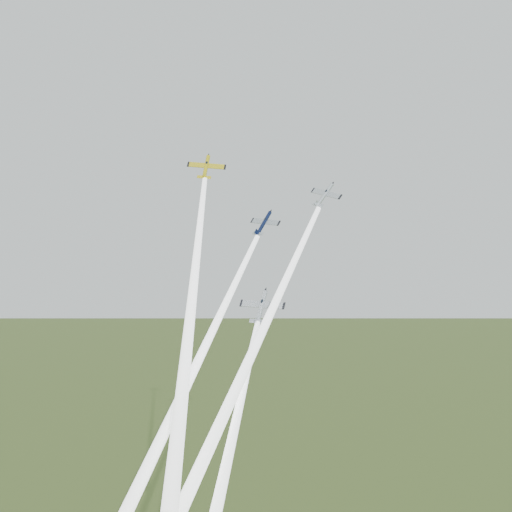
% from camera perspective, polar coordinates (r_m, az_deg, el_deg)
% --- Properties ---
extents(plane_yellow, '(8.48, 7.48, 7.63)m').
position_cam_1_polar(plane_yellow, '(129.44, -4.46, 7.89)').
color(plane_yellow, gold).
extents(smoke_trail_yellow, '(12.52, 38.18, 52.46)m').
position_cam_1_polar(smoke_trail_yellow, '(108.46, -5.87, -5.39)').
color(smoke_trail_yellow, white).
extents(plane_navy, '(8.95, 7.05, 7.14)m').
position_cam_1_polar(plane_navy, '(124.73, 0.70, 2.93)').
color(plane_navy, '#0B1433').
extents(smoke_trail_navy, '(17.70, 38.45, 54.77)m').
position_cam_1_polar(smoke_trail_navy, '(111.33, -6.41, -11.80)').
color(smoke_trail_navy, white).
extents(plane_silver_right, '(9.27, 6.68, 7.79)m').
position_cam_1_polar(plane_silver_right, '(122.16, 6.12, 5.42)').
color(plane_silver_right, '#ACB4BB').
extents(smoke_trail_silver_right, '(20.46, 40.61, 58.93)m').
position_cam_1_polar(smoke_trail_silver_right, '(106.00, -1.31, -10.70)').
color(smoke_trail_silver_right, white).
extents(plane_silver_low, '(8.83, 6.15, 7.91)m').
position_cam_1_polar(plane_silver_low, '(114.90, 0.47, -4.53)').
color(plane_silver_low, '#A6ACB4').
extents(smoke_trail_silver_low, '(3.17, 32.94, 44.20)m').
position_cam_1_polar(smoke_trail_silver_low, '(103.55, -2.78, -18.54)').
color(smoke_trail_silver_low, white).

